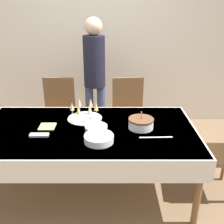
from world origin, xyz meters
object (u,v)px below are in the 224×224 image
at_px(birthday_cake, 141,123).
at_px(person_standing, 95,71).
at_px(dining_chair_far_right, 129,112).
at_px(dining_chair_far_left, 59,112).
at_px(plate_stack_dessert, 96,127).
at_px(plate_stack_main, 99,138).
at_px(champagne_tray, 85,112).

relative_size(birthday_cake, person_standing, 0.14).
bearing_deg(dining_chair_far_right, person_standing, 154.20).
height_order(dining_chair_far_right, birthday_cake, dining_chair_far_right).
height_order(dining_chair_far_left, plate_stack_dessert, dining_chair_far_left).
relative_size(plate_stack_main, person_standing, 0.15).
relative_size(birthday_cake, plate_stack_main, 0.94).
xyz_separation_m(dining_chair_far_right, person_standing, (-0.44, 0.21, 0.49)).
bearing_deg(dining_chair_far_right, champagne_tray, -128.09).
relative_size(dining_chair_far_left, plate_stack_main, 3.72).
bearing_deg(plate_stack_main, plate_stack_dessert, 98.82).
xyz_separation_m(champagne_tray, plate_stack_dessert, (0.13, -0.25, -0.06)).
distance_m(dining_chair_far_right, birthday_cake, 0.90).
xyz_separation_m(dining_chair_far_left, birthday_cake, (0.98, -0.86, 0.25)).
height_order(champagne_tray, plate_stack_main, champagne_tray).
bearing_deg(birthday_cake, dining_chair_far_left, 138.55).
height_order(dining_chair_far_right, person_standing, person_standing).
bearing_deg(plate_stack_dessert, dining_chair_far_left, 121.73).
height_order(birthday_cake, plate_stack_main, birthday_cake).
bearing_deg(person_standing, dining_chair_far_right, -25.80).
relative_size(dining_chair_far_right, person_standing, 0.57).
height_order(dining_chair_far_right, plate_stack_dessert, dining_chair_far_right).
xyz_separation_m(dining_chair_far_left, dining_chair_far_right, (0.91, -0.00, 0.00)).
bearing_deg(plate_stack_main, champagne_tray, 109.02).
bearing_deg(dining_chair_far_left, birthday_cake, -41.45).
bearing_deg(dining_chair_far_left, plate_stack_dessert, -58.27).
relative_size(dining_chair_far_left, person_standing, 0.57).
xyz_separation_m(dining_chair_far_left, person_standing, (0.47, 0.21, 0.49)).
bearing_deg(person_standing, dining_chair_far_left, -155.57).
relative_size(dining_chair_far_left, dining_chair_far_right, 1.00).
xyz_separation_m(dining_chair_far_right, birthday_cake, (0.06, -0.86, 0.25)).
bearing_deg(champagne_tray, birthday_cake, -21.88).
bearing_deg(dining_chair_far_right, dining_chair_far_left, 180.00).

